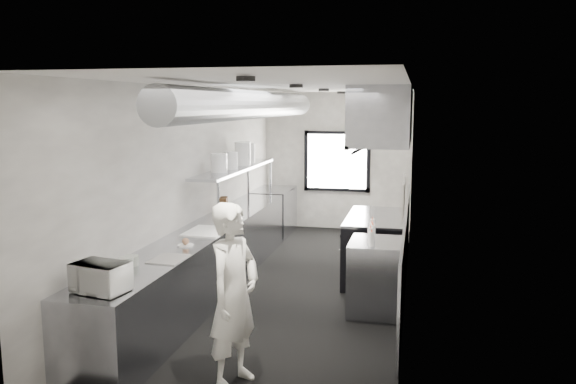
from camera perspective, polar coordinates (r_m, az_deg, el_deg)
The scene contains 35 objects.
floor at distance 8.17m, azimuth 0.86°, elevation -9.50°, with size 3.00×8.00×0.01m, color black.
ceiling at distance 7.77m, azimuth 0.91°, elevation 10.52°, with size 3.00×8.00×0.01m, color silver.
wall_back at distance 11.76m, azimuth 4.92°, elevation 3.07°, with size 3.00×0.02×2.80m, color silver.
wall_front at distance 4.10m, azimuth -10.85°, elevation -7.87°, with size 3.00×0.02×2.80m, color silver.
wall_left at distance 8.29m, azimuth -9.32°, elevation 0.59°, with size 0.02×8.00×2.80m, color silver.
wall_right at distance 7.68m, azimuth 11.89°, elevation -0.12°, with size 0.02×8.00×2.80m, color silver.
wall_cladding at distance 8.15m, azimuth 11.60°, elevation -5.71°, with size 0.03×5.50×1.10m, color #9498A2.
hvac_duct at distance 8.32m, azimuth -3.30°, elevation 8.67°, with size 0.40×0.40×6.40m, color #93969B.
service_window at distance 11.73m, azimuth 4.90°, elevation 3.05°, with size 1.36×0.05×1.25m.
exhaust_hood at distance 8.31m, azimuth 9.40°, elevation 7.47°, with size 0.81×2.20×0.88m.
prep_counter at distance 7.90m, azimuth -8.15°, elevation -6.84°, with size 0.70×6.00×0.90m, color #9498A2.
pass_shelf at distance 9.10m, azimuth -5.17°, elevation 2.25°, with size 0.45×3.00×0.68m.
range at distance 8.57m, azimuth 8.68°, elevation -5.46°, with size 0.88×1.60×0.94m.
bottle_station at distance 7.23m, azimuth 8.75°, elevation -8.34°, with size 0.65×0.80×0.90m, color #9498A2.
far_work_table at distance 11.34m, azimuth -1.47°, elevation -1.97°, with size 0.70×1.20×0.90m, color #9498A2.
notice_sheet_a at distance 6.47m, azimuth 11.49°, elevation 0.03°, with size 0.02×0.28×0.38m, color silver.
notice_sheet_b at distance 6.13m, azimuth 11.39°, elevation -0.92°, with size 0.02×0.28×0.38m, color silver.
line_cook at distance 5.29m, azimuth -5.41°, elevation -10.19°, with size 0.62×0.41×1.70m, color silver.
microwave at distance 5.42m, azimuth -18.20°, elevation -8.08°, with size 0.44×0.34×0.26m, color white.
deli_tub_a at distance 6.14m, azimuth -15.82°, elevation -6.78°, with size 0.15×0.15×0.11m, color #B8C1B2.
deli_tub_b at distance 6.20m, azimuth -15.31°, elevation -6.60°, with size 0.15×0.15×0.10m, color #B8C1B2.
newspaper at distance 6.35m, azimuth -11.78°, elevation -6.54°, with size 0.35×0.43×0.01m, color beige.
small_plate at distance 6.90m, azimuth -10.17°, elevation -5.26°, with size 0.19×0.19×0.02m, color white.
pastry at distance 6.88m, azimuth -10.18°, elevation -4.86°, with size 0.08×0.08×0.08m, color tan.
cutting_board at distance 7.58m, azimuth -8.11°, elevation -3.91°, with size 0.49×0.66×0.02m, color white.
knife_block at distance 8.79m, azimuth -6.43°, elevation -1.35°, with size 0.11×0.23×0.25m, color brown.
plate_stack_a at distance 8.44m, azimuth -6.87°, elevation 2.91°, with size 0.24×0.24×0.28m, color white.
plate_stack_b at distance 8.83m, azimuth -5.72°, elevation 3.17°, with size 0.21×0.21×0.27m, color white.
plate_stack_c at distance 9.40m, azimuth -4.52°, elevation 3.85°, with size 0.27×0.27×0.38m, color white.
plate_stack_d at distance 9.76m, azimuth -3.89°, elevation 3.90°, with size 0.22×0.22×0.33m, color white.
squeeze_bottle_a at distance 6.82m, azimuth 8.32°, elevation -4.67°, with size 0.06×0.06×0.18m, color white.
squeeze_bottle_b at distance 6.93m, azimuth 8.21°, elevation -4.36°, with size 0.07×0.07×0.20m, color white.
squeeze_bottle_c at distance 7.10m, azimuth 8.43°, elevation -4.05°, with size 0.07×0.07×0.20m, color white.
squeeze_bottle_d at distance 7.27m, azimuth 8.34°, elevation -3.81°, with size 0.06×0.06×0.19m, color white.
squeeze_bottle_e at distance 7.43m, azimuth 8.41°, elevation -3.47°, with size 0.07×0.07×0.20m, color white.
Camera 1 is at (1.60, -7.59, 2.57)m, focal length 35.67 mm.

